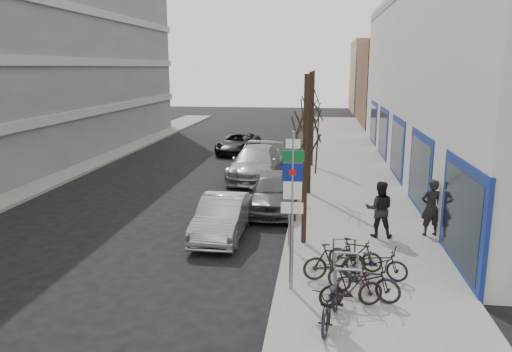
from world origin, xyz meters
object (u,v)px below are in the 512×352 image
(bike_near_left, at_px, (332,299))
(bike_mid_inner, at_px, (334,261))
(tree_far, at_px, (313,96))
(bike_near_right, at_px, (351,288))
(highway_sign_pole, at_px, (292,202))
(parked_car_mid, at_px, (274,191))
(lane_car, at_px, (238,143))
(pedestrian_near, at_px, (431,208))
(meter_mid, at_px, (297,184))
(bike_rack, at_px, (346,263))
(parked_car_front, at_px, (222,217))
(parked_car_back, at_px, (256,163))
(bike_far_curb, at_px, (364,275))
(pedestrian_far, at_px, (379,209))
(meter_back, at_px, (302,160))
(tree_mid, at_px, (311,105))
(bike_mid_curb, at_px, (376,259))
(meter_front, at_px, (289,224))
(bike_far_inner, at_px, (355,254))
(tree_near, at_px, (306,120))

(bike_near_left, bearing_deg, bike_mid_inner, 98.62)
(tree_far, xyz_separation_m, bike_near_right, (1.26, -17.32, -3.47))
(highway_sign_pole, relative_size, tree_far, 0.76)
(parked_car_mid, bearing_deg, lane_car, 104.14)
(tree_far, xyz_separation_m, bike_near_left, (0.79, -18.19, -3.37))
(pedestrian_near, bearing_deg, tree_far, -83.66)
(tree_far, height_order, meter_mid, tree_far)
(bike_rack, distance_m, bike_mid_inner, 0.32)
(tree_far, distance_m, parked_car_front, 13.12)
(pedestrian_near, bearing_deg, parked_car_back, -64.13)
(bike_rack, distance_m, pedestrian_near, 5.12)
(bike_mid_inner, relative_size, lane_car, 0.35)
(bike_far_curb, relative_size, pedestrian_far, 0.98)
(meter_back, relative_size, bike_mid_inner, 0.74)
(pedestrian_near, distance_m, pedestrian_far, 1.75)
(tree_mid, height_order, parked_car_mid, tree_mid)
(meter_mid, bearing_deg, parked_car_front, -118.37)
(highway_sign_pole, bearing_deg, parked_car_back, 101.03)
(bike_mid_curb, bearing_deg, pedestrian_near, -9.17)
(meter_front, height_order, parked_car_front, meter_front)
(pedestrian_near, bearing_deg, meter_front, 7.32)
(bike_mid_curb, height_order, bike_far_inner, bike_mid_curb)
(meter_mid, relative_size, bike_mid_inner, 0.74)
(tree_near, xyz_separation_m, parked_car_mid, (-1.33, 4.02, -3.31))
(tree_mid, bearing_deg, highway_sign_pole, -91.14)
(bike_mid_curb, relative_size, parked_car_back, 0.30)
(tree_far, bearing_deg, tree_mid, -90.00)
(meter_back, xyz_separation_m, parked_car_back, (-2.35, -0.67, -0.09))
(highway_sign_pole, height_order, bike_far_curb, highway_sign_pole)
(bike_far_curb, height_order, parked_car_front, parked_car_front)
(bike_rack, height_order, tree_near, tree_near)
(lane_car, bearing_deg, tree_far, -35.15)
(bike_near_right, bearing_deg, pedestrian_far, -29.30)
(meter_back, bearing_deg, bike_near_right, -83.43)
(highway_sign_pole, height_order, meter_back, highway_sign_pole)
(bike_rack, xyz_separation_m, meter_mid, (-1.65, 7.90, 0.26))
(bike_far_inner, xyz_separation_m, parked_car_back, (-4.30, 11.89, 0.21))
(tree_mid, relative_size, meter_mid, 4.33)
(parked_car_mid, bearing_deg, bike_near_right, -73.94)
(bike_far_curb, bearing_deg, parked_car_back, 42.97)
(highway_sign_pole, bearing_deg, tree_near, 86.74)
(bike_rack, bearing_deg, bike_mid_curb, 25.20)
(bike_near_right, xyz_separation_m, pedestrian_near, (2.92, 5.56, 0.49))
(bike_mid_curb, relative_size, pedestrian_far, 0.89)
(bike_rack, relative_size, parked_car_mid, 0.48)
(parked_car_back, height_order, lane_car, parked_car_back)
(meter_front, height_order, bike_near_right, meter_front)
(meter_back, relative_size, lane_car, 0.26)
(tree_near, xyz_separation_m, parked_car_front, (-2.80, 0.65, -3.41))
(highway_sign_pole, distance_m, meter_mid, 8.65)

